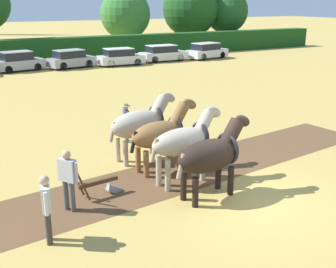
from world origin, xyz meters
TOP-DOWN VIEW (x-y plane):
  - ground_plane at (0.00, 0.00)m, footprint 240.00×240.00m
  - plowed_furrow_strip at (-4.96, 2.01)m, footprint 25.57×5.70m
  - hedgerow at (0.00, 31.82)m, footprint 69.13×1.73m
  - tree_center_right at (12.57, 37.79)m, footprint 5.77×5.77m
  - tree_right at (21.10, 37.39)m, footprint 6.79×6.79m
  - tree_far_right at (26.23, 36.85)m, footprint 5.51×5.51m
  - draft_horse_lead_left at (-0.84, 0.61)m, footprint 2.77×1.22m
  - draft_horse_lead_right at (-0.99, 1.85)m, footprint 2.77×1.11m
  - draft_horse_trail_left at (-1.13, 3.10)m, footprint 2.74×1.13m
  - draft_horse_trail_right at (-1.29, 4.35)m, footprint 2.83×1.26m
  - plow at (-3.59, 2.17)m, footprint 1.52×0.51m
  - farmer_at_plow at (-4.70, 1.71)m, footprint 0.45×0.60m
  - farmer_beside_team at (-0.97, 6.44)m, footprint 0.40×0.61m
  - farmer_onlooker_left at (-5.58, 0.38)m, footprint 0.30×0.67m
  - parked_car_center_left at (-1.39, 27.67)m, footprint 4.11×2.40m
  - parked_car_center at (2.86, 27.19)m, footprint 4.20×2.49m
  - parked_car_center_right at (7.19, 26.65)m, footprint 4.09×1.92m
  - parked_car_right at (11.79, 27.14)m, footprint 4.49×1.82m
  - parked_car_far_right at (16.53, 26.73)m, footprint 4.55×2.57m

SIDE VIEW (x-z plane):
  - ground_plane at x=0.00m, z-range 0.00..0.00m
  - plowed_furrow_strip at x=-4.96m, z-range 0.00..0.01m
  - plow at x=-3.59m, z-range -0.25..0.88m
  - parked_car_center_right at x=7.19m, z-range -0.03..1.49m
  - parked_car_right at x=11.79m, z-range -0.03..1.51m
  - parked_car_center at x=2.86m, z-range -0.03..1.53m
  - parked_car_far_right at x=16.53m, z-range -0.03..1.54m
  - parked_car_center_left at x=-1.39m, z-range -0.04..1.57m
  - farmer_beside_team at x=-0.97m, z-range 0.12..1.72m
  - farmer_onlooker_left at x=-5.58m, z-range 0.14..1.85m
  - farmer_at_plow at x=-4.70m, z-range 0.15..1.89m
  - hedgerow at x=0.00m, z-range 0.00..2.23m
  - draft_horse_trail_left at x=-1.13m, z-range 0.10..2.50m
  - draft_horse_lead_left at x=-0.84m, z-range 0.11..2.49m
  - draft_horse_trail_right at x=-1.29m, z-range 0.15..2.55m
  - draft_horse_lead_right at x=-0.99m, z-range 0.18..2.56m
  - tree_center_right at x=12.57m, z-range 0.60..7.58m
  - tree_far_right at x=26.23m, z-range 0.76..7.79m
  - tree_right at x=21.10m, z-range 0.60..8.60m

